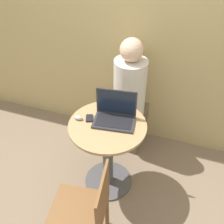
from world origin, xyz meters
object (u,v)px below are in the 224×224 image
object	(u,v)px
person_seated	(130,104)
laptop	(115,115)
cell_phone	(89,118)
chair_empty	(86,213)

from	to	relation	value
person_seated	laptop	bearing A→B (deg)	-89.56
cell_phone	laptop	bearing A→B (deg)	15.37
chair_empty	person_seated	world-z (taller)	person_seated
cell_phone	chair_empty	size ratio (longest dim) A/B	0.12
chair_empty	laptop	bearing A→B (deg)	91.32
chair_empty	person_seated	size ratio (longest dim) A/B	0.66
laptop	person_seated	bearing A→B (deg)	90.44
cell_phone	chair_empty	world-z (taller)	chair_empty
laptop	chair_empty	xyz separation A→B (m)	(0.02, -0.70, -0.37)
chair_empty	cell_phone	bearing A→B (deg)	109.35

